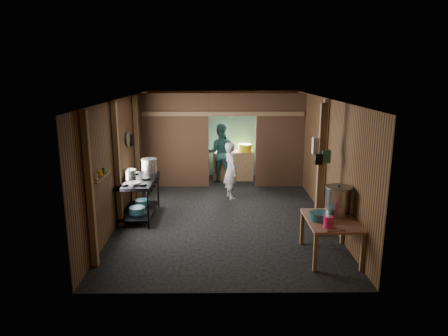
{
  "coord_description": "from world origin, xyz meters",
  "views": [
    {
      "loc": [
        -0.09,
        -8.86,
        3.17
      ],
      "look_at": [
        0.0,
        -0.2,
        1.1
      ],
      "focal_mm": 32.51,
      "sensor_mm": 36.0,
      "label": 1
    }
  ],
  "objects_px": {
    "yellow_tub": "(245,148)",
    "cook": "(231,171)",
    "gas_range": "(139,199)",
    "prep_table": "(330,238)",
    "pink_bucket": "(328,222)",
    "stock_pot": "(338,201)",
    "stove_pot_large": "(149,166)"
  },
  "relations": [
    {
      "from": "cook",
      "to": "stock_pot",
      "type": "bearing_deg",
      "value": -168.36
    },
    {
      "from": "stove_pot_large",
      "to": "pink_bucket",
      "type": "height_order",
      "value": "stove_pot_large"
    },
    {
      "from": "prep_table",
      "to": "cook",
      "type": "xyz_separation_m",
      "value": [
        -1.65,
        3.4,
        0.38
      ]
    },
    {
      "from": "gas_range",
      "to": "pink_bucket",
      "type": "xyz_separation_m",
      "value": [
        3.56,
        -2.34,
        0.34
      ]
    },
    {
      "from": "yellow_tub",
      "to": "cook",
      "type": "relative_size",
      "value": 0.27
    },
    {
      "from": "pink_bucket",
      "to": "prep_table",
      "type": "bearing_deg",
      "value": 66.96
    },
    {
      "from": "pink_bucket",
      "to": "stock_pot",
      "type": "bearing_deg",
      "value": 62.01
    },
    {
      "from": "stove_pot_large",
      "to": "pink_bucket",
      "type": "xyz_separation_m",
      "value": [
        3.39,
        -2.87,
        -0.26
      ]
    },
    {
      "from": "yellow_tub",
      "to": "stock_pot",
      "type": "bearing_deg",
      "value": -75.01
    },
    {
      "from": "gas_range",
      "to": "pink_bucket",
      "type": "relative_size",
      "value": 7.91
    },
    {
      "from": "prep_table",
      "to": "stock_pot",
      "type": "xyz_separation_m",
      "value": [
        0.16,
        0.24,
        0.59
      ]
    },
    {
      "from": "gas_range",
      "to": "yellow_tub",
      "type": "distance_m",
      "value": 4.17
    },
    {
      "from": "stock_pot",
      "to": "yellow_tub",
      "type": "bearing_deg",
      "value": 104.99
    },
    {
      "from": "gas_range",
      "to": "yellow_tub",
      "type": "relative_size",
      "value": 3.77
    },
    {
      "from": "gas_range",
      "to": "yellow_tub",
      "type": "xyz_separation_m",
      "value": [
        2.53,
        3.27,
        0.52
      ]
    },
    {
      "from": "prep_table",
      "to": "stock_pot",
      "type": "relative_size",
      "value": 2.16
    },
    {
      "from": "prep_table",
      "to": "yellow_tub",
      "type": "height_order",
      "value": "yellow_tub"
    },
    {
      "from": "stock_pot",
      "to": "stove_pot_large",
      "type": "bearing_deg",
      "value": 148.41
    },
    {
      "from": "prep_table",
      "to": "stove_pot_large",
      "type": "relative_size",
      "value": 3.22
    },
    {
      "from": "stock_pot",
      "to": "pink_bucket",
      "type": "distance_m",
      "value": 0.69
    },
    {
      "from": "gas_range",
      "to": "stove_pot_large",
      "type": "distance_m",
      "value": 0.82
    },
    {
      "from": "prep_table",
      "to": "stove_pot_large",
      "type": "xyz_separation_m",
      "value": [
        -3.54,
        2.51,
        0.7
      ]
    },
    {
      "from": "gas_range",
      "to": "cook",
      "type": "relative_size",
      "value": 1.03
    },
    {
      "from": "gas_range",
      "to": "prep_table",
      "type": "xyz_separation_m",
      "value": [
        3.71,
        -1.98,
        -0.1
      ]
    },
    {
      "from": "gas_range",
      "to": "prep_table",
      "type": "bearing_deg",
      "value": -28.14
    },
    {
      "from": "stove_pot_large",
      "to": "yellow_tub",
      "type": "distance_m",
      "value": 3.62
    },
    {
      "from": "stock_pot",
      "to": "yellow_tub",
      "type": "height_order",
      "value": "stock_pot"
    },
    {
      "from": "gas_range",
      "to": "stock_pot",
      "type": "relative_size",
      "value": 2.78
    },
    {
      "from": "prep_table",
      "to": "gas_range",
      "type": "bearing_deg",
      "value": 151.86
    },
    {
      "from": "prep_table",
      "to": "cook",
      "type": "distance_m",
      "value": 3.79
    },
    {
      "from": "prep_table",
      "to": "stock_pot",
      "type": "bearing_deg",
      "value": 55.23
    },
    {
      "from": "stock_pot",
      "to": "cook",
      "type": "xyz_separation_m",
      "value": [
        -1.81,
        3.16,
        -0.21
      ]
    }
  ]
}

